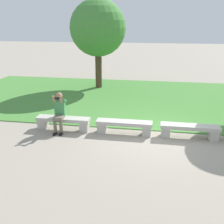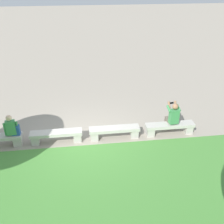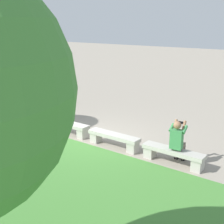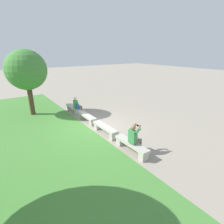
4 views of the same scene
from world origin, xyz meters
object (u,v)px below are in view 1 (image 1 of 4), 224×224
object	(u,v)px
bench_main	(63,122)
bench_near	(124,125)
tree_behind_wall	(98,28)
bench_mid	(190,129)
person_photographer	(59,110)

from	to	relation	value
bench_main	bench_near	world-z (taller)	same
bench_near	tree_behind_wall	size ratio (longest dim) A/B	0.39
tree_behind_wall	bench_near	bearing A→B (deg)	-70.35
bench_mid	tree_behind_wall	world-z (taller)	tree_behind_wall
bench_mid	tree_behind_wall	distance (m)	8.16
tree_behind_wall	bench_main	bearing A→B (deg)	-89.03
bench_main	bench_mid	size ratio (longest dim) A/B	1.00
bench_main	bench_near	size ratio (longest dim) A/B	1.00
bench_main	tree_behind_wall	xyz separation A→B (m)	(-0.11, 6.24, 2.94)
bench_main	bench_mid	world-z (taller)	same
bench_near	tree_behind_wall	distance (m)	7.25
bench_near	bench_mid	distance (m)	2.12
person_photographer	tree_behind_wall	world-z (taller)	tree_behind_wall
bench_mid	person_photographer	xyz separation A→B (m)	(-4.33, -0.08, 0.44)
bench_main	bench_mid	distance (m)	4.25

